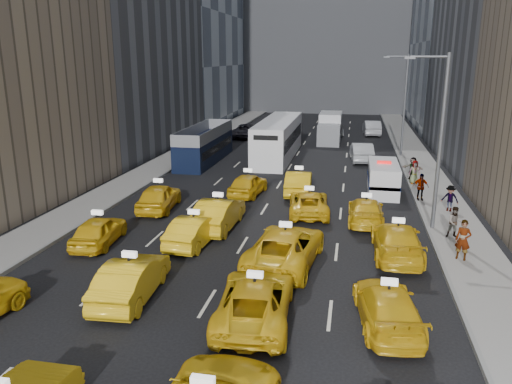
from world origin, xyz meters
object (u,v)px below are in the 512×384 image
at_px(city_bus, 278,139).
at_px(double_decker, 205,144).
at_px(nypd_van, 383,178).
at_px(box_truck, 330,128).
at_px(pedestrian_0, 463,240).

bearing_deg(city_bus, double_decker, -159.19).
xyz_separation_m(nypd_van, box_truck, (-4.54, 19.83, 0.52)).
height_order(city_bus, box_truck, city_bus).
bearing_deg(box_truck, double_decker, -123.65).
xyz_separation_m(double_decker, city_bus, (5.95, 2.97, 0.20)).
relative_size(city_bus, pedestrian_0, 7.38).
relative_size(city_bus, box_truck, 1.97).
xyz_separation_m(double_decker, box_truck, (10.07, 12.27, -0.00)).
xyz_separation_m(double_decker, pedestrian_0, (17.47, -19.00, -0.43)).
distance_m(nypd_van, double_decker, 16.46).
bearing_deg(double_decker, pedestrian_0, -47.24).
bearing_deg(city_bus, pedestrian_0, -68.03).
bearing_deg(city_bus, nypd_van, -56.24).
xyz_separation_m(city_bus, pedestrian_0, (11.52, -21.97, -0.63)).
bearing_deg(double_decker, city_bus, 26.67).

